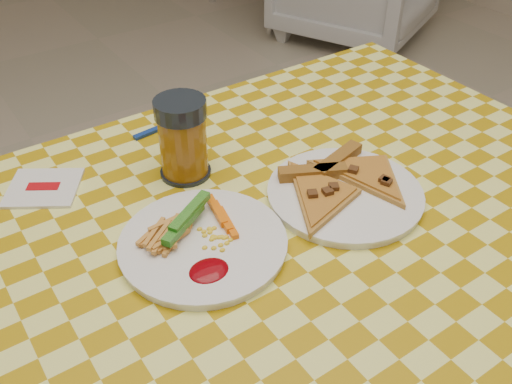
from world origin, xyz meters
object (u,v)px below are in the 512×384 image
table (264,266)px  plate_right (345,195)px  plate_left (203,245)px  drink_glass (183,139)px

table → plate_right: bearing=-2.1°
plate_left → drink_glass: 0.20m
table → drink_glass: 0.25m
table → plate_left: (-0.10, 0.02, 0.08)m
plate_left → drink_glass: (0.07, 0.18, 0.06)m
plate_left → drink_glass: size_ratio=1.71×
plate_right → plate_left: bearing=174.0°
table → plate_right: plate_right is taller
plate_right → table: bearing=177.9°
table → plate_right: (0.16, -0.01, 0.08)m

